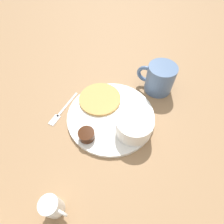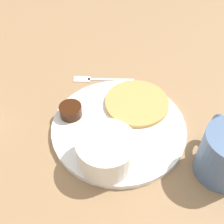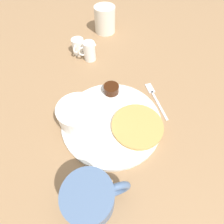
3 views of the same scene
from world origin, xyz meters
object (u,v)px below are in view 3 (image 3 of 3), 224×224
plate (112,121)px  bowl (78,114)px  fork (154,96)px  creamer_pitcher_near (89,51)px  second_mug (105,19)px  coffee_mug (91,198)px  creamer_pitcher_far (78,46)px

plate → bowl: size_ratio=2.60×
bowl → fork: (0.02, -0.24, -0.04)m
creamer_pitcher_near → second_mug: size_ratio=0.66×
coffee_mug → creamer_pitcher_near: 0.48m
coffee_mug → fork: bearing=-47.9°
plate → fork: 0.16m
coffee_mug → creamer_pitcher_near: size_ratio=1.85×
plate → bowl: (0.03, 0.08, 0.04)m
fork → second_mug: bearing=5.3°
fork → creamer_pitcher_far: bearing=31.8°
bowl → coffee_mug: 0.20m
second_mug → creamer_pitcher_far: bearing=130.2°
coffee_mug → fork: size_ratio=0.88×
creamer_pitcher_far → second_mug: size_ratio=0.55×
coffee_mug → second_mug: second_mug is taller
creamer_pitcher_far → fork: size_ratio=0.40×
plate → fork: plate is taller
plate → coffee_mug: size_ratio=2.11×
plate → coffee_mug: coffee_mug is taller
creamer_pitcher_far → bowl: bearing=168.9°
creamer_pitcher_far → fork: creamer_pitcher_far is taller
creamer_pitcher_near → bowl: bearing=160.8°
second_mug → plate: bearing=165.5°
bowl → coffee_mug: bearing=175.8°
creamer_pitcher_far → second_mug: bearing=-49.8°
bowl → fork: bowl is taller
fork → second_mug: second_mug is taller
creamer_pitcher_near → second_mug: 0.20m
bowl → creamer_pitcher_near: same height
bowl → coffee_mug: size_ratio=0.81×
second_mug → fork: bearing=-174.7°
coffee_mug → creamer_pitcher_far: (0.51, -0.08, -0.02)m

